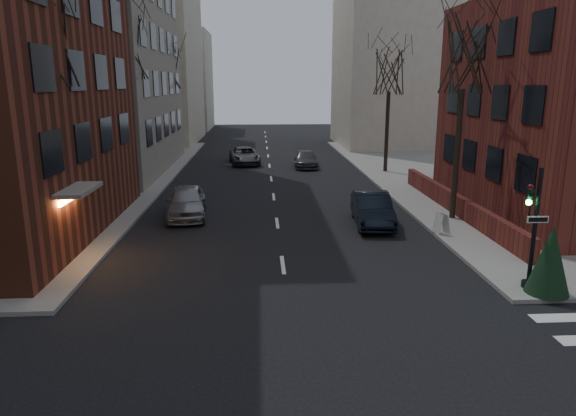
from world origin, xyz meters
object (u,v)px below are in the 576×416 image
object	(u,v)px
tree_left_b	(124,45)
streetlamp_near	(123,130)
tree_right_a	(465,54)
streetlamp_far	(179,111)
car_lane_silver	(187,202)
tree_left_c	(166,67)
parked_sedan	(372,209)
car_lane_gray	(306,159)
traffic_signal	(532,236)
tree_left_a	(42,35)
car_lane_far	(245,156)
evergreen_shrub	(550,260)
tree_right_b	(390,71)
sandwich_board	(442,223)

from	to	relation	value
tree_left_b	streetlamp_near	xyz separation A→B (m)	(0.60, -4.00, -4.68)
tree_right_a	streetlamp_far	bearing A→B (deg)	125.31
car_lane_silver	streetlamp_near	bearing A→B (deg)	139.40
tree_left_c	parked_sedan	world-z (taller)	tree_left_c
tree_left_b	car_lane_silver	bearing A→B (deg)	-57.38
car_lane_silver	car_lane_gray	distance (m)	17.49
traffic_signal	tree_left_a	xyz separation A→B (m)	(-16.74, 5.01, 6.56)
streetlamp_far	tree_right_a	bearing A→B (deg)	-54.69
streetlamp_near	streetlamp_far	distance (m)	20.00
traffic_signal	tree_left_b	xyz separation A→B (m)	(-16.74, 17.01, 7.00)
car_lane_silver	car_lane_far	distance (m)	17.93
car_lane_gray	evergreen_shrub	bearing A→B (deg)	-75.66
streetlamp_near	car_lane_gray	size ratio (longest dim) A/B	1.38
streetlamp_far	car_lane_silver	distance (m)	23.11
tree_left_c	car_lane_gray	distance (m)	14.70
tree_left_a	tree_left_c	world-z (taller)	tree_left_a
parked_sedan	car_lane_far	bearing A→B (deg)	112.83
traffic_signal	car_lane_gray	bearing A→B (deg)	100.72
tree_right_b	sandwich_board	world-z (taller)	tree_right_b
traffic_signal	tree_left_c	distance (m)	35.76
streetlamp_far	car_lane_gray	world-z (taller)	streetlamp_far
tree_left_a	traffic_signal	bearing A→B (deg)	-16.65
traffic_signal	car_lane_silver	bearing A→B (deg)	140.21
streetlamp_near	sandwich_board	bearing A→B (deg)	-23.25
car_lane_gray	car_lane_far	xyz separation A→B (m)	(-5.07, 1.99, 0.05)
tree_left_a	car_lane_silver	size ratio (longest dim) A/B	2.16
sandwich_board	tree_left_b	bearing A→B (deg)	132.11
tree_left_c	tree_right_a	size ratio (longest dim) A/B	1.00
tree_right_a	tree_right_b	size ratio (longest dim) A/B	1.06
streetlamp_far	tree_left_b	bearing A→B (deg)	-92.15
evergreen_shrub	streetlamp_far	bearing A→B (deg)	116.28
traffic_signal	tree_right_a	xyz separation A→B (m)	(0.86, 9.01, 6.12)
tree_left_a	tree_left_b	distance (m)	12.01
tree_left_b	parked_sedan	world-z (taller)	tree_left_b
tree_left_a	tree_left_b	size ratio (longest dim) A/B	0.95
tree_right_a	car_lane_far	xyz separation A→B (m)	(-10.89, 19.19, -7.32)
tree_left_c	streetlamp_near	bearing A→B (deg)	-88.09
tree_left_b	streetlamp_near	bearing A→B (deg)	-81.47
car_lane_gray	evergreen_shrub	distance (m)	27.24
streetlamp_near	parked_sedan	xyz separation A→B (m)	(12.80, -4.56, -3.46)
sandwich_board	car_lane_far	bearing A→B (deg)	98.88
tree_right_b	evergreen_shrub	bearing A→B (deg)	-91.11
tree_right_a	car_lane_gray	xyz separation A→B (m)	(-5.82, 17.20, -7.37)
tree_left_c	car_lane_gray	bearing A→B (deg)	-22.18
tree_left_b	tree_right_a	distance (m)	19.35
tree_left_a	car_lane_far	world-z (taller)	tree_left_a
parked_sedan	evergreen_shrub	world-z (taller)	evergreen_shrub
traffic_signal	car_lane_far	bearing A→B (deg)	109.58
tree_left_c	streetlamp_near	xyz separation A→B (m)	(0.60, -18.00, -3.79)
traffic_signal	tree_right_b	size ratio (longest dim) A/B	0.44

